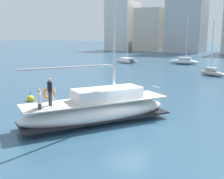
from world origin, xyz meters
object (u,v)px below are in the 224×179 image
at_px(moored_catamaran, 184,61).
at_px(main_sailboat, 98,109).
at_px(mooring_buoy, 30,99).
at_px(moored_sloop_far, 127,60).
at_px(moored_sloop_near, 212,72).

bearing_deg(moored_catamaran, main_sailboat, -83.96).
bearing_deg(mooring_buoy, moored_catamaran, 83.53).
bearing_deg(mooring_buoy, main_sailboat, -16.58).
relative_size(main_sailboat, mooring_buoy, 14.48).
height_order(main_sailboat, moored_catamaran, main_sailboat).
xyz_separation_m(main_sailboat, moored_sloop_far, (-14.46, 34.96, -0.36)).
xyz_separation_m(moored_sloop_near, mooring_buoy, (-11.01, -22.31, -0.32)).
xyz_separation_m(main_sailboat, moored_catamaran, (-3.98, 37.56, -0.30)).
relative_size(moored_sloop_far, moored_catamaran, 0.76).
bearing_deg(moored_sloop_far, moored_catamaran, 13.92).
distance_m(main_sailboat, moored_sloop_near, 24.87).
bearing_deg(moored_catamaran, moored_sloop_near, -61.41).
bearing_deg(moored_catamaran, mooring_buoy, -96.47).
distance_m(moored_sloop_far, mooring_buoy, 33.24).
bearing_deg(moored_sloop_near, moored_catamaran, 118.59).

